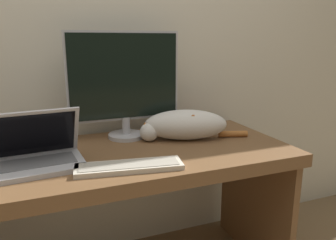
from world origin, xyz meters
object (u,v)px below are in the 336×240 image
at_px(external_keyboard, 129,166).
at_px(monitor, 125,82).
at_px(laptop, 38,155).
at_px(cat, 184,124).

bearing_deg(external_keyboard, monitor, 86.04).
relative_size(laptop, external_keyboard, 0.83).
distance_m(external_keyboard, cat, 0.46).
bearing_deg(external_keyboard, laptop, 162.92).
xyz_separation_m(monitor, laptop, (-0.42, -0.27, -0.24)).
height_order(monitor, laptop, monitor).
distance_m(monitor, external_keyboard, 0.51).
xyz_separation_m(monitor, cat, (0.26, -0.14, -0.21)).
bearing_deg(cat, external_keyboard, -123.44).
xyz_separation_m(laptop, external_keyboard, (0.33, -0.16, -0.04)).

